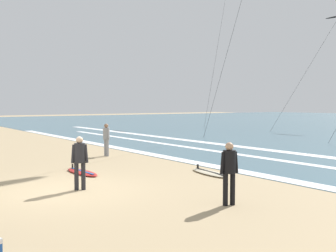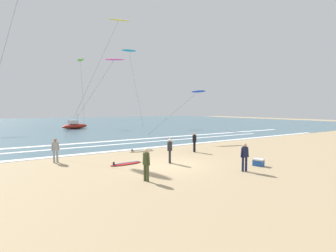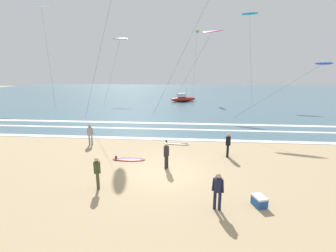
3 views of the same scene
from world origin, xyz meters
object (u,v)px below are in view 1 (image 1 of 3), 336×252
at_px(surfer_mid_group, 106,137).
at_px(surfboard_foreground_flat, 210,173).
at_px(surfer_left_near, 229,168).
at_px(surfer_right_near, 80,158).
at_px(surfboard_near_water, 82,172).

relative_size(surfer_mid_group, surfboard_foreground_flat, 0.74).
xyz_separation_m(surfer_left_near, surfboard_foreground_flat, (-3.56, 2.56, -0.91)).
relative_size(surfer_right_near, surfboard_near_water, 0.75).
bearing_deg(surfer_right_near, surfer_mid_group, 147.21).
bearing_deg(surfboard_near_water, surfer_mid_group, 142.31).
bearing_deg(surfer_mid_group, surfboard_near_water, -37.69).
distance_m(surfer_mid_group, surfboard_near_water, 4.83).
height_order(surfer_left_near, surfer_right_near, same).
bearing_deg(surfboard_foreground_flat, surfboard_near_water, -127.47).
distance_m(surfer_mid_group, surfboard_foreground_flat, 6.73).
height_order(surfer_right_near, surfboard_near_water, surfer_right_near).
xyz_separation_m(surfer_right_near, surfboard_foreground_flat, (0.30, 4.91, -0.91)).
distance_m(surfer_right_near, surfboard_near_water, 2.97).
height_order(surfboard_foreground_flat, surfboard_near_water, same).
bearing_deg(surfer_left_near, surfer_mid_group, 170.39).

